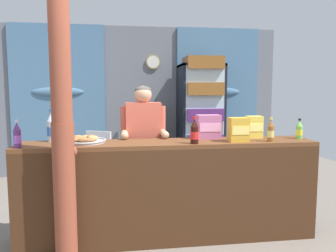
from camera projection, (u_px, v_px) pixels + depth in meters
ground_plane at (150, 210)px, 4.01m from camera, size 8.14×8.14×0.00m
back_wall_curtained at (140, 99)px, 5.76m from camera, size 4.89×0.22×2.57m
stall_counter at (171, 184)px, 3.11m from camera, size 2.86×0.47×0.97m
timber_post at (63, 129)px, 2.68m from camera, size 0.21×0.18×2.41m
drink_fridge at (201, 113)px, 5.44m from camera, size 0.71×0.72×2.01m
bottle_shelf_rack at (147, 141)px, 5.51m from camera, size 0.48×0.28×1.18m
plastic_lawn_chair at (94, 157)px, 4.82m from camera, size 0.59×0.59×0.86m
shopkeeper at (143, 137)px, 3.58m from camera, size 0.49×0.42×1.52m
soda_bottle_water at (52, 128)px, 3.16m from camera, size 0.10×0.10×0.32m
soda_bottle_cola at (195, 132)px, 3.02m from camera, size 0.08×0.08×0.25m
soda_bottle_lime_soda at (299, 130)px, 3.35m from camera, size 0.07×0.07×0.21m
soda_bottle_grape_soda at (17, 136)px, 2.80m from camera, size 0.06×0.06×0.25m
soda_bottle_iced_tea at (271, 131)px, 3.16m from camera, size 0.06×0.06×0.24m
snack_box_instant_noodle at (254, 127)px, 3.40m from camera, size 0.16×0.13×0.23m
snack_box_wafer at (208, 127)px, 3.36m from camera, size 0.24×0.16×0.24m
snack_box_choco_powder at (238, 130)px, 3.14m from camera, size 0.19×0.13×0.23m
pastry_tray at (85, 140)px, 3.09m from camera, size 0.39×0.39×0.07m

